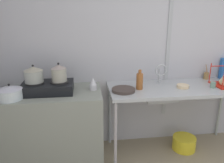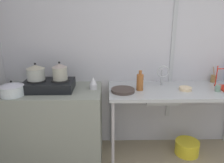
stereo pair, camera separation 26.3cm
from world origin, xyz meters
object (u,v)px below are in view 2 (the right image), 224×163
Objects in this scene: stove at (49,85)px; bottle_by_sink at (140,82)px; pot_on_left_burner at (36,72)px; bucket_on_floor at (187,147)px; frying_pan at (123,90)px; pot_beside_stove at (12,89)px; pot_on_right_burner at (60,71)px; faucet at (163,73)px; percolator at (93,83)px; small_bowl_on_drainboard at (185,89)px; cup_by_rack at (218,88)px; sink_basin at (161,95)px; utensil_jar at (213,78)px.

bottle_by_sink is at bearing -1.25° from stove.
pot_on_left_burner reaches higher than bucket_on_floor.
frying_pan reaches higher than bucket_on_floor.
pot_beside_stove reaches higher than bucket_on_floor.
pot_on_right_burner reaches higher than faucet.
frying_pan is at bearing -6.13° from pot_on_right_burner.
pot_beside_stove is 0.91m from percolator.
pot_on_left_burner reaches higher than small_bowl_on_drainboard.
cup_by_rack is 0.24× the size of bucket_on_floor.
pot_on_left_burner is 0.28m from pot_on_right_burner.
sink_basin is (1.48, -0.04, -0.29)m from pot_on_left_burner.
bottle_by_sink is 0.78× the size of bucket_on_floor.
stove is at bearing 179.93° from bucket_on_floor.
frying_pan is 1.14× the size of bottle_by_sink.
utensil_jar is at bearing 7.43° from stove.
bucket_on_floor is (1.74, -0.00, -0.88)m from stove.
frying_pan is 3.75× the size of cup_by_rack.
pot_on_right_burner is at bearing 19.33° from pot_beside_stove.
percolator reaches higher than small_bowl_on_drainboard.
cup_by_rack is 0.31× the size of bottle_by_sink.
small_bowl_on_drainboard is at bearing 3.04° from frying_pan.
pot_beside_stove is 2.29m from bucket_on_floor.
utensil_jar is at bearing 9.08° from percolator.
bottle_by_sink is (0.94, -0.02, -0.12)m from pot_on_right_burner.
percolator is 0.63× the size of bottle_by_sink.
small_bowl_on_drainboard is at bearing -146.68° from utensil_jar.
bucket_on_floor is at bearing 17.58° from small_bowl_on_drainboard.
sink_basin is (1.34, -0.04, -0.13)m from stove.
bottle_by_sink reaches higher than bucket_on_floor.
percolator is 1.10m from small_bowl_on_drainboard.
bottle_by_sink is at bearing 6.03° from pot_beside_stove.
frying_pan reaches higher than sink_basin.
pot_beside_stove is at bearing -169.65° from utensil_jar.
sink_basin is at bearing -1.71° from pot_on_right_burner.
bottle_by_sink is at bearing -4.70° from percolator.
stove is at bearing -172.57° from utensil_jar.
cup_by_rack is 0.37m from small_bowl_on_drainboard.
pot_beside_stove is 0.96× the size of faucet.
bucket_on_floor is at bearing -142.47° from utensil_jar.
sink_basin is 1.41× the size of faucet.
stove is 2.76× the size of pot_on_left_burner.
percolator is 0.74× the size of utensil_jar.
pot_on_left_burner is at bearing -173.03° from utensil_jar.
bucket_on_floor is (-0.36, -0.28, -0.87)m from utensil_jar.
pot_beside_stove is 0.95× the size of frying_pan.
faucet reaches higher than bucket_on_floor.
pot_on_right_burner is 1.50m from small_bowl_on_drainboard.
sink_basin is at bearing 5.35° from frying_pan.
cup_by_rack is (2.35, 0.09, -0.04)m from pot_beside_stove.
cup_by_rack is (1.99, -0.09, -0.02)m from stove.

